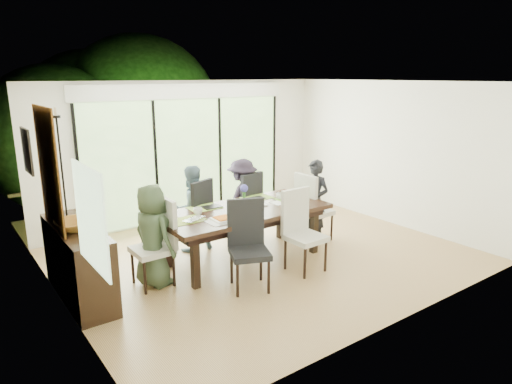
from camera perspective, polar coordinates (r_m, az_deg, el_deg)
floor at (r=7.34m, az=1.16°, el=-8.02°), size 6.00×5.00×0.01m
ceiling at (r=6.78m, az=1.28°, el=13.65°), size 6.00×5.00×0.01m
wall_back at (r=9.02m, az=-8.51°, el=5.06°), size 6.00×0.02×2.70m
wall_front at (r=5.22m, az=18.13°, el=-2.40°), size 6.00×0.02×2.70m
wall_left at (r=5.69m, az=-23.69°, el=-1.55°), size 0.02×5.00×2.70m
wall_right at (r=9.05m, az=16.63°, el=4.63°), size 0.02×5.00×2.70m
glass_doors at (r=9.02m, az=-8.36°, el=4.08°), size 4.20×0.02×2.30m
blinds_header at (r=8.87m, az=-8.64°, el=12.36°), size 4.40×0.06×0.28m
mullion_a at (r=8.26m, az=-21.30°, el=2.30°), size 0.05×0.04×2.30m
mullion_b at (r=8.71m, az=-12.40°, el=3.54°), size 0.05×0.04×2.30m
mullion_c at (r=9.35m, az=-4.53°, el=4.56°), size 0.05×0.04×2.30m
mullion_d at (r=10.14m, az=2.25°, el=5.37°), size 0.05×0.04×2.30m
side_window at (r=4.54m, az=-19.98°, el=-3.10°), size 0.02×0.90×1.00m
deck at (r=10.12m, az=-10.57°, el=-2.16°), size 6.00×1.80×0.10m
rail_top at (r=10.68m, az=-12.59°, el=1.94°), size 6.00×0.08×0.06m
foliage_left at (r=10.93m, az=-23.71°, el=6.10°), size 3.20×3.20×3.20m
foliage_mid at (r=12.11m, az=-14.26°, el=9.29°), size 4.00×4.00×4.00m
foliage_right at (r=12.26m, az=-4.80°, el=7.19°), size 2.80×2.80×2.80m
foliage_far at (r=12.46m, az=-19.74°, el=8.19°), size 3.60×3.60×3.60m
table_top at (r=6.95m, az=-1.59°, el=-2.39°), size 2.63×1.20×0.07m
table_apron at (r=6.97m, az=-1.58°, el=-3.16°), size 2.41×0.98×0.11m
table_leg_fl at (r=6.21m, az=-7.60°, el=-8.63°), size 0.10×0.10×0.75m
table_leg_fr at (r=7.40m, az=7.27°, el=-4.76°), size 0.10×0.10×0.75m
table_leg_bl at (r=6.93m, az=-11.04°, el=-6.29°), size 0.10×0.10×0.75m
table_leg_br at (r=8.02m, az=3.06°, el=-3.16°), size 0.10×0.10×0.75m
chair_left_end at (r=6.33m, az=-12.91°, el=-6.27°), size 0.51×0.51×1.20m
chair_right_end at (r=7.91m, az=7.41°, el=-1.81°), size 0.52×0.52×1.20m
chair_far_left at (r=7.48m, az=-8.13°, el=-2.79°), size 0.67×0.67×1.20m
chair_far_right at (r=7.97m, az=-1.79°, el=-1.56°), size 0.60×0.60×1.20m
chair_near_left at (r=6.06m, az=-0.80°, el=-6.81°), size 0.66×0.66×1.20m
chair_near_right at (r=6.65m, az=6.27°, el=-4.93°), size 0.52×0.52×1.20m
person_left_end at (r=6.30m, az=-12.80°, el=-5.35°), size 0.57×0.74×1.41m
person_right_end at (r=7.87m, az=7.33°, el=-1.10°), size 0.56×0.74×1.41m
person_far_left at (r=7.43m, az=-8.09°, el=-2.06°), size 0.66×0.41×1.41m
person_far_right at (r=7.93m, az=-1.71°, el=-0.87°), size 0.74×0.56×1.41m
placemat_left at (r=6.47m, az=-8.55°, el=-3.49°), size 0.48×0.35×0.01m
placemat_right at (r=7.49m, az=4.41°, el=-0.88°), size 0.48×0.35×0.01m
placemat_far_l at (r=7.03m, az=-6.47°, el=-1.96°), size 0.48×0.35×0.01m
placemat_far_r at (r=7.56m, az=0.13°, el=-0.71°), size 0.48×0.35×0.01m
placemat_paper at (r=6.41m, az=-4.13°, el=-3.54°), size 0.48×0.35×0.01m
tablet_far_l at (r=7.04m, az=-5.56°, el=-1.84°), size 0.28×0.20×0.01m
tablet_far_r at (r=7.49m, az=0.04°, el=-0.78°), size 0.26×0.19×0.01m
papers at (r=7.30m, az=3.16°, el=-1.28°), size 0.33×0.24×0.00m
platter_base at (r=6.40m, az=-4.13°, el=-3.40°), size 0.28×0.28×0.03m
platter_snacks at (r=6.40m, az=-4.13°, el=-3.24°), size 0.22×0.22×0.02m
vase at (r=6.98m, az=-1.49°, el=-1.45°), size 0.09×0.09×0.13m
hyacinth_stems at (r=6.95m, az=-1.50°, el=-0.41°), size 0.04×0.04×0.18m
hyacinth_blooms at (r=6.92m, az=-1.50°, el=0.46°), size 0.12×0.12×0.12m
laptop at (r=6.43m, az=-7.35°, el=-3.47°), size 0.43×0.37×0.03m
cup_a at (r=6.69m, az=-7.27°, el=-2.39°), size 0.15×0.15×0.11m
cup_b at (r=6.93m, az=-0.10°, el=-1.72°), size 0.15×0.15×0.10m
cup_c at (r=7.46m, az=3.04°, el=-0.53°), size 0.14×0.14×0.11m
book at (r=7.11m, az=-0.16°, el=-1.62°), size 0.21×0.27×0.02m
sideboard at (r=6.31m, az=-21.31°, el=-8.21°), size 0.48×1.69×0.95m
bowl at (r=6.04m, az=-21.52°, el=-3.80°), size 0.50×0.50×0.12m
candlestick_base at (r=6.47m, az=-22.53°, el=-3.08°), size 0.11×0.11×0.04m
candlestick_shaft at (r=6.31m, az=-23.11°, el=2.70°), size 0.03×0.03×1.32m
candlestick_pan at (r=6.23m, az=-23.71°, el=8.62°), size 0.11×0.11×0.03m
candle at (r=6.22m, az=-23.76°, el=9.20°), size 0.04×0.04×0.11m
tapestry at (r=6.01m, az=-24.51°, el=2.59°), size 0.02×1.00×1.50m
art_frame at (r=7.26m, az=-26.73°, el=4.60°), size 0.03×0.55×0.65m
art_canvas at (r=7.26m, az=-26.57°, el=4.62°), size 0.01×0.45×0.55m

